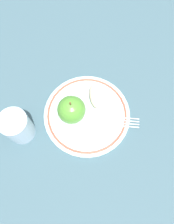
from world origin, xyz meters
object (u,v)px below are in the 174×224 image
(apple_slice_front, at_px, (95,96))
(drinking_glass, at_px, (18,127))
(plate, at_px, (87,115))
(apple_red_whole, at_px, (71,110))
(fork, at_px, (107,121))

(apple_slice_front, xyz_separation_m, drinking_glass, (-0.21, -0.08, 0.02))
(plate, relative_size, apple_red_whole, 2.84)
(plate, xyz_separation_m, apple_red_whole, (-0.04, 0.00, 0.05))
(plate, height_order, apple_red_whole, apple_red_whole)
(plate, height_order, fork, fork)
(plate, xyz_separation_m, fork, (0.05, -0.02, 0.01))
(apple_slice_front, bearing_deg, plate, -31.85)
(plate, distance_m, drinking_glass, 0.19)
(apple_red_whole, height_order, apple_slice_front, apple_red_whole)
(apple_slice_front, xyz_separation_m, fork, (0.03, -0.07, -0.01))
(fork, bearing_deg, drinking_glass, -168.82)
(plate, relative_size, fork, 1.44)
(drinking_glass, bearing_deg, apple_red_whole, 14.46)
(apple_red_whole, xyz_separation_m, apple_slice_front, (0.07, 0.05, -0.03))
(apple_red_whole, xyz_separation_m, fork, (0.09, -0.02, -0.04))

